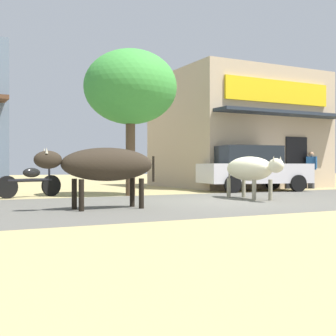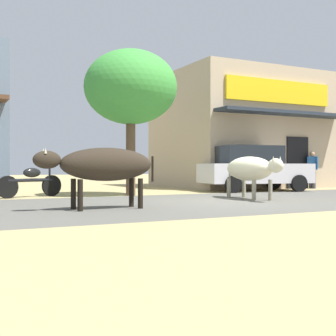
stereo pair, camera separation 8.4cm
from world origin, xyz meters
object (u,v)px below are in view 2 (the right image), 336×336
parked_hatchback_car (253,168)px  parked_motorcycle (31,181)px  roadside_tree (131,88)px  cow_far_dark (250,169)px  pedestrian_by_shop (312,167)px  cow_near_brown (104,165)px

parked_hatchback_car → parked_motorcycle: parked_hatchback_car is taller
roadside_tree → parked_motorcycle: size_ratio=2.28×
parked_motorcycle → cow_far_dark: (5.23, -3.51, 0.35)m
parked_hatchback_car → cow_far_dark: size_ratio=1.50×
parked_motorcycle → cow_far_dark: cow_far_dark is taller
parked_hatchback_car → pedestrian_by_shop: (3.39, 0.50, 0.03)m
parked_motorcycle → cow_near_brown: size_ratio=0.75×
cow_far_dark → parked_hatchback_car: bearing=51.9°
parked_hatchback_car → cow_near_brown: parked_hatchback_car is taller
cow_far_dark → roadside_tree: bearing=129.2°
parked_motorcycle → pedestrian_by_shop: (11.22, 0.31, 0.40)m
parked_motorcycle → cow_near_brown: (0.70, -4.52, 0.46)m
parked_motorcycle → cow_near_brown: 4.60m
cow_far_dark → pedestrian_by_shop: bearing=32.5°
roadside_tree → parked_hatchback_car: roadside_tree is taller
cow_far_dark → pedestrian_by_shop: size_ratio=1.83×
pedestrian_by_shop → roadside_tree: bearing=-173.6°
parked_motorcycle → pedestrian_by_shop: pedestrian_by_shop is taller
roadside_tree → pedestrian_by_shop: 8.75m
parked_hatchback_car → parked_motorcycle: size_ratio=2.11×
parked_motorcycle → pedestrian_by_shop: 11.24m
pedestrian_by_shop → parked_hatchback_car: bearing=-171.5°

